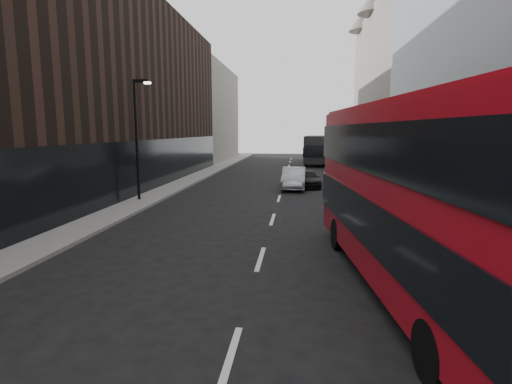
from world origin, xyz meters
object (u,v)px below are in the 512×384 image
(red_bus, at_px, (420,189))
(grey_bus, at_px, (317,149))
(street_lamp, at_px, (137,131))
(car_a, at_px, (365,217))
(car_c, at_px, (307,179))
(car_b, at_px, (294,178))

(red_bus, xyz_separation_m, grey_bus, (-0.81, 41.09, -0.80))
(street_lamp, xyz_separation_m, red_bus, (12.52, -12.27, -1.44))
(street_lamp, xyz_separation_m, car_a, (12.21, -6.00, -3.54))
(street_lamp, height_order, car_c, street_lamp)
(car_c, bearing_deg, grey_bus, 79.54)
(car_a, bearing_deg, car_b, 98.80)
(car_b, bearing_deg, red_bus, -78.35)
(street_lamp, distance_m, car_c, 13.11)
(grey_bus, relative_size, car_c, 2.70)
(red_bus, relative_size, car_a, 3.33)
(red_bus, height_order, car_b, red_bus)
(grey_bus, height_order, car_c, grey_bus)
(street_lamp, relative_size, red_bus, 0.56)
(red_bus, xyz_separation_m, car_c, (-2.43, 19.84, -2.13))
(car_c, bearing_deg, car_a, -87.19)
(car_c, bearing_deg, street_lamp, -149.19)
(car_c, bearing_deg, red_bus, -89.08)
(grey_bus, bearing_deg, car_b, -91.00)
(street_lamp, relative_size, grey_bus, 0.61)
(grey_bus, bearing_deg, car_c, -88.67)
(car_a, bearing_deg, street_lamp, 148.47)
(street_lamp, bearing_deg, car_a, -26.17)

